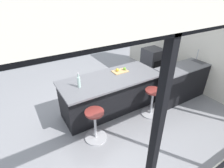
{
  "coord_description": "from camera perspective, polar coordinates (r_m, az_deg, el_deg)",
  "views": [
    {
      "loc": [
        1.58,
        3.14,
        2.66
      ],
      "look_at": [
        -0.19,
        0.24,
        0.75
      ],
      "focal_mm": 27.98,
      "sensor_mm": 36.0,
      "label": 1
    }
  ],
  "objects": [
    {
      "name": "kitchen_island",
      "position": [
        4.12,
        -0.7,
        -3.14
      ],
      "size": [
        2.3,
        0.98,
        0.89
      ],
      "color": "black",
      "rests_on": "ground_plane"
    },
    {
      "name": "stool_by_window",
      "position": [
        4.14,
        12.85,
        -6.07
      ],
      "size": [
        0.44,
        0.44,
        0.66
      ],
      "color": "#B7B7BC",
      "rests_on": "ground_plane"
    },
    {
      "name": "stool_middle",
      "position": [
        3.47,
        -5.5,
        -13.48
      ],
      "size": [
        0.44,
        0.44,
        0.66
      ],
      "color": "#B7B7BC",
      "rests_on": "ground_plane"
    },
    {
      "name": "water_bottle",
      "position": [
        3.52,
        -10.77,
        0.76
      ],
      "size": [
        0.06,
        0.06,
        0.31
      ],
      "color": "silver",
      "rests_on": "kitchen_island"
    },
    {
      "name": "ground_plane",
      "position": [
        4.41,
        -3.78,
        -7.93
      ],
      "size": [
        7.4,
        7.4,
        0.0
      ],
      "primitive_type": "plane",
      "color": "gray"
    },
    {
      "name": "sink_cabinet",
      "position": [
        5.27,
        24.36,
        1.8
      ],
      "size": [
        2.33,
        0.6,
        1.18
      ],
      "color": "black",
      "rests_on": "ground_plane"
    },
    {
      "name": "oven_range",
      "position": [
        6.14,
        13.1,
        7.28
      ],
      "size": [
        0.6,
        0.61,
        0.87
      ],
      "color": "#38383D",
      "rests_on": "ground_plane"
    },
    {
      "name": "window_panel_rear",
      "position": [
        2.14,
        30.22,
        -13.72
      ],
      "size": [
        5.69,
        0.12,
        2.73
      ],
      "color": "silver",
      "rests_on": "ground_plane"
    },
    {
      "name": "interior_partition_left",
      "position": [
        5.58,
        23.26,
        13.56
      ],
      "size": [
        0.15,
        5.12,
        2.73
      ],
      "color": "silver",
      "rests_on": "ground_plane"
    },
    {
      "name": "apple_yellow",
      "position": [
        4.12,
        1.75,
        4.67
      ],
      "size": [
        0.08,
        0.08,
        0.08
      ],
      "primitive_type": "sphere",
      "color": "gold",
      "rests_on": "cutting_board"
    },
    {
      "name": "apple_green",
      "position": [
        4.19,
        4.12,
        5.03
      ],
      "size": [
        0.07,
        0.07,
        0.07
      ],
      "primitive_type": "sphere",
      "color": "#609E2D",
      "rests_on": "cutting_board"
    },
    {
      "name": "cutting_board",
      "position": [
        4.16,
        2.64,
        4.18
      ],
      "size": [
        0.36,
        0.24,
        0.02
      ],
      "primitive_type": "cube",
      "color": "tan",
      "rests_on": "kitchen_island"
    }
  ]
}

